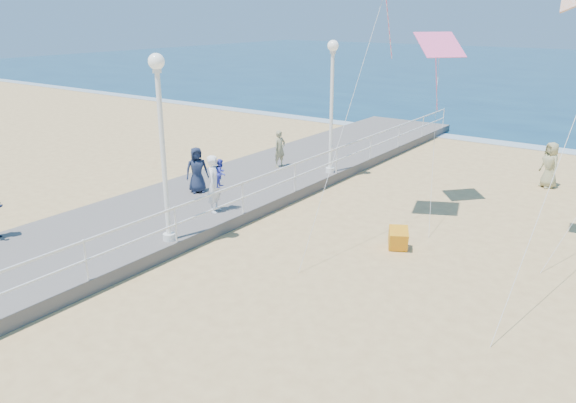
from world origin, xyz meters
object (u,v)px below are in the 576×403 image
Objects in this scene: spectator_4 at (197,170)px; box_kite at (398,240)px; lamp_post_mid at (161,130)px; toddler_held at (221,173)px; woman_holding_toddler at (215,184)px; lamp_post_far at (332,93)px; spectator_6 at (280,149)px; beach_walker_c at (550,165)px.

spectator_4 is 8.01m from box_kite.
lamp_post_mid reaches higher than spectator_4.
toddler_held is 1.57× the size of box_kite.
lamp_post_mid is 3.55m from woman_holding_toddler.
spectator_4 is (-2.57, -5.16, -2.41)m from lamp_post_far.
toddler_held is (0.15, 0.15, 0.36)m from woman_holding_toddler.
spectator_6 is at bearing 120.76° from box_kite.
lamp_post_far is at bearing 108.56° from box_kite.
beach_walker_c is 9.61m from box_kite.
toddler_held is (-0.43, -6.20, -1.94)m from lamp_post_far.
woman_holding_toddler reaches higher than spectator_6.
spectator_6 is (0.33, 4.68, -0.06)m from spectator_4.
lamp_post_mid is at bearing 168.89° from toddler_held.
lamp_post_far is 8.01m from box_kite.
woman_holding_toddler is at bearing 115.12° from toddler_held.
woman_holding_toddler reaches higher than toddler_held.
woman_holding_toddler is (-0.58, 2.65, -2.30)m from lamp_post_mid.
spectator_4 is 1.08× the size of spectator_6.
beach_walker_c is (7.59, 13.43, -2.73)m from lamp_post_mid.
box_kite is (7.62, -4.43, -0.89)m from spectator_6.
beach_walker_c is at bearing 47.58° from box_kite.
woman_holding_toddler is at bearing -85.58° from beach_walker_c.
beach_walker_c is at bearing -57.04° from woman_holding_toddler.
woman_holding_toddler is 3.21× the size of box_kite.
beach_walker_c is at bearing -12.25° from spectator_4.
spectator_6 is (-2.24, 8.52, -2.47)m from lamp_post_mid.
lamp_post_mid is 5.65× the size of toddler_held.
woman_holding_toddler is 0.42m from toddler_held.
spectator_4 is at bearing 39.18° from woman_holding_toddler.
beach_walker_c is at bearing -51.83° from spectator_6.
lamp_post_mid reaches higher than toddler_held.
lamp_post_far is at bearing -23.86° from toddler_held.
lamp_post_mid is 8.87× the size of box_kite.
spectator_4 is (-1.99, 1.19, -0.12)m from woman_holding_toddler.
spectator_6 is at bearing 30.35° from spectator_4.
spectator_4 reaches higher than box_kite.
woman_holding_toddler is 1.04× the size of beach_walker_c.
toddler_held is 13.34m from beach_walker_c.
spectator_6 reaches higher than box_kite.
box_kite is (-2.21, -9.33, -0.63)m from beach_walker_c.
woman_holding_toddler is at bearing 164.59° from box_kite.
spectator_6 is at bearing -2.34° from toddler_held.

